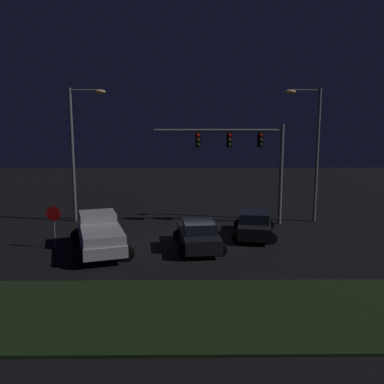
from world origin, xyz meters
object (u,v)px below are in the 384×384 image
(street_lamp_right, at_px, (311,140))
(stop_sign, at_px, (54,219))
(traffic_signal_gantry, at_px, (244,149))
(street_lamp_left, at_px, (79,140))
(car_sedan_far, at_px, (254,224))
(pickup_truck, at_px, (100,232))
(car_sedan, at_px, (198,235))

(street_lamp_right, height_order, stop_sign, street_lamp_right)
(traffic_signal_gantry, height_order, street_lamp_left, street_lamp_left)
(traffic_signal_gantry, xyz_separation_m, stop_sign, (-10.62, -5.30, -3.34))
(car_sedan_far, distance_m, traffic_signal_gantry, 5.24)
(car_sedan_far, height_order, traffic_signal_gantry, traffic_signal_gantry)
(car_sedan_far, bearing_deg, traffic_signal_gantry, 13.17)
(pickup_truck, xyz_separation_m, stop_sign, (-2.49, 0.48, 0.56))
(street_lamp_right, bearing_deg, car_sedan, -141.42)
(pickup_truck, distance_m, stop_sign, 2.59)
(car_sedan, height_order, car_sedan_far, same)
(pickup_truck, bearing_deg, street_lamp_left, 4.30)
(car_sedan, bearing_deg, traffic_signal_gantry, -35.47)
(traffic_signal_gantry, bearing_deg, car_sedan_far, -85.64)
(car_sedan_far, xyz_separation_m, street_lamp_right, (4.25, 3.76, 4.72))
(street_lamp_right, xyz_separation_m, stop_sign, (-15.12, -5.88, -3.90))
(car_sedan, relative_size, car_sedan_far, 0.99)
(pickup_truck, bearing_deg, car_sedan, -103.69)
(stop_sign, bearing_deg, traffic_signal_gantry, 26.52)
(car_sedan, height_order, street_lamp_right, street_lamp_right)
(pickup_truck, bearing_deg, traffic_signal_gantry, -72.06)
(pickup_truck, height_order, traffic_signal_gantry, traffic_signal_gantry)
(street_lamp_left, bearing_deg, traffic_signal_gantry, -4.89)
(pickup_truck, height_order, car_sedan, pickup_truck)
(traffic_signal_gantry, bearing_deg, street_lamp_right, 7.35)
(street_lamp_left, distance_m, stop_sign, 7.36)
(car_sedan_far, distance_m, street_lamp_left, 12.71)
(traffic_signal_gantry, relative_size, street_lamp_left, 0.94)
(street_lamp_left, relative_size, stop_sign, 3.95)
(stop_sign, bearing_deg, street_lamp_left, 91.73)
(street_lamp_right, bearing_deg, car_sedan_far, -138.55)
(street_lamp_left, xyz_separation_m, street_lamp_right, (15.31, -0.35, -0.01))
(pickup_truck, distance_m, car_sedan_far, 8.78)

